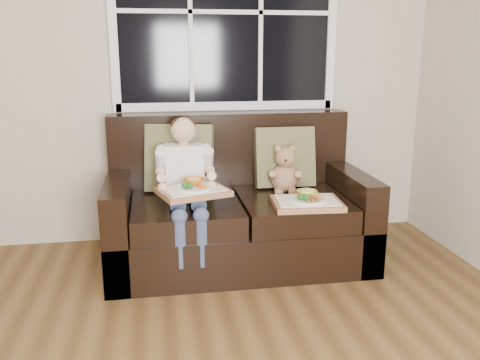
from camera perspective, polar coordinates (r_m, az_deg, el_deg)
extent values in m
cube|color=beige|center=(3.73, -13.06, 13.40)|extent=(4.50, 0.02, 2.70)
cube|color=black|center=(3.76, -1.64, 18.33)|extent=(1.50, 0.02, 1.25)
cube|color=white|center=(3.76, -1.54, 8.33)|extent=(1.58, 0.04, 0.06)
cube|color=white|center=(3.72, -14.22, 17.96)|extent=(0.06, 0.04, 1.37)
cube|color=white|center=(3.93, 10.31, 17.94)|extent=(0.06, 0.04, 1.37)
cube|color=white|center=(3.75, -1.61, 18.34)|extent=(1.50, 0.03, 0.03)
cube|color=black|center=(3.45, -0.21, -6.68)|extent=(1.70, 0.90, 0.30)
cube|color=black|center=(3.37, -13.38, -4.91)|extent=(0.15, 0.90, 0.60)
cube|color=black|center=(3.60, 12.06, -3.57)|extent=(0.15, 0.90, 0.60)
cube|color=black|center=(3.68, -1.19, 2.44)|extent=(1.70, 0.18, 0.66)
cube|color=black|center=(3.27, -6.07, -3.82)|extent=(0.68, 0.72, 0.15)
cube|color=black|center=(3.38, 5.89, -3.20)|extent=(0.68, 0.72, 0.15)
cube|color=brown|center=(3.48, -6.81, 2.44)|extent=(0.49, 0.30, 0.47)
cube|color=brown|center=(3.59, 5.02, 2.57)|extent=(0.42, 0.19, 0.43)
cube|color=white|center=(3.32, -6.26, 1.07)|extent=(0.25, 0.15, 0.34)
sphere|color=#DDA887|center=(3.26, -6.37, 5.60)|extent=(0.16, 0.16, 0.16)
ellipsoid|color=#3D2513|center=(3.27, -6.40, 6.05)|extent=(0.16, 0.16, 0.12)
cylinder|color=#36405E|center=(3.17, -7.09, -2.18)|extent=(0.10, 0.30, 0.10)
cylinder|color=#36405E|center=(3.18, -4.86, -2.08)|extent=(0.10, 0.30, 0.10)
cylinder|color=#36405E|center=(2.98, -6.73, -7.08)|extent=(0.08, 0.08, 0.29)
cylinder|color=#36405E|center=(2.98, -4.34, -6.96)|extent=(0.08, 0.08, 0.29)
cylinder|color=#DDA887|center=(3.20, -8.79, 1.17)|extent=(0.06, 0.30, 0.24)
cylinder|color=#DDA887|center=(3.21, -3.52, 1.38)|extent=(0.06, 0.30, 0.24)
ellipsoid|color=#996F51|center=(3.50, 5.00, 0.19)|extent=(0.22, 0.19, 0.20)
sphere|color=#996F51|center=(3.45, 5.11, 2.54)|extent=(0.16, 0.16, 0.14)
sphere|color=#996F51|center=(3.43, 4.31, 3.50)|extent=(0.05, 0.05, 0.05)
sphere|color=#996F51|center=(3.46, 5.92, 3.54)|extent=(0.05, 0.05, 0.05)
sphere|color=#996F51|center=(3.40, 5.34, 2.13)|extent=(0.05, 0.05, 0.05)
sphere|color=black|center=(3.38, 5.44, 2.20)|extent=(0.02, 0.02, 0.02)
cylinder|color=#996F51|center=(3.40, 4.70, -1.28)|extent=(0.07, 0.12, 0.05)
cylinder|color=#996F51|center=(3.42, 6.17, -1.21)|extent=(0.07, 0.12, 0.05)
cube|color=#A26A49|center=(3.07, -5.26, -1.34)|extent=(0.47, 0.41, 0.03)
cube|color=silver|center=(3.07, -5.27, -0.99)|extent=(0.41, 0.35, 0.01)
cylinder|color=white|center=(3.06, -5.26, -0.85)|extent=(0.23, 0.23, 0.01)
imported|color=#E05B12|center=(3.09, -5.16, -0.17)|extent=(0.15, 0.15, 0.04)
cylinder|color=#FBEC88|center=(3.09, -5.16, -0.14)|extent=(0.09, 0.09, 0.02)
ellipsoid|color=#1F631F|center=(3.01, -6.21, -0.61)|extent=(0.04, 0.04, 0.04)
ellipsoid|color=#1F631F|center=(3.00, -5.65, -0.65)|extent=(0.04, 0.04, 0.04)
cylinder|color=orange|center=(3.01, -4.40, -0.76)|extent=(0.04, 0.06, 0.02)
cube|color=#A26A49|center=(3.18, 7.52, -2.62)|extent=(0.44, 0.35, 0.03)
cube|color=silver|center=(3.17, 7.53, -2.27)|extent=(0.39, 0.30, 0.01)
cylinder|color=white|center=(3.16, 7.59, -2.13)|extent=(0.24, 0.24, 0.01)
imported|color=yellow|center=(3.20, 7.54, -1.50)|extent=(0.14, 0.14, 0.03)
cylinder|color=#FBEC88|center=(3.20, 7.54, -1.39)|extent=(0.09, 0.09, 0.02)
ellipsoid|color=#1F631F|center=(3.10, 6.85, -1.91)|extent=(0.04, 0.04, 0.04)
ellipsoid|color=#1F631F|center=(3.10, 7.46, -1.95)|extent=(0.04, 0.04, 0.04)
cylinder|color=orange|center=(3.13, 8.62, -2.05)|extent=(0.05, 0.06, 0.02)
cylinder|color=brown|center=(3.10, 7.95, -2.14)|extent=(0.03, 0.09, 0.02)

